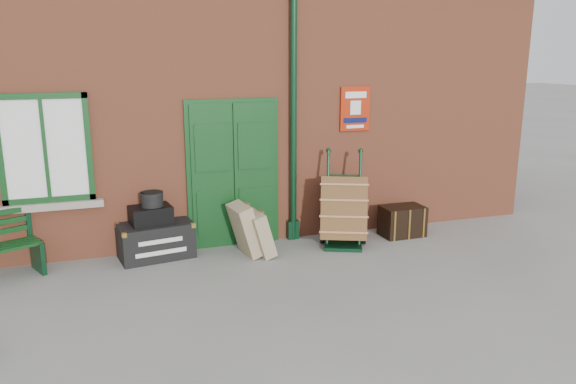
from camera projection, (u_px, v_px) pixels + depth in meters
name	position (u px, v px, depth m)	size (l,w,h in m)	color
ground	(281.00, 276.00, 7.54)	(80.00, 80.00, 0.00)	gray
station_building	(223.00, 95.00, 10.24)	(10.30, 4.30, 4.36)	#A85336
houdini_trunk	(156.00, 240.00, 8.17)	(1.04, 0.57, 0.52)	black
strongbox	(151.00, 215.00, 8.06)	(0.57, 0.42, 0.26)	black
hatbox	(152.00, 199.00, 8.01)	(0.31, 0.31, 0.21)	black
suitcase_back	(246.00, 229.00, 8.23)	(0.22, 0.55, 0.76)	tan
suitcase_front	(259.00, 234.00, 8.21)	(0.20, 0.49, 0.65)	tan
porter_trolley	(343.00, 210.00, 8.66)	(0.93, 0.97, 1.45)	black
dark_trunk	(402.00, 221.00, 9.16)	(0.68, 0.45, 0.49)	black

